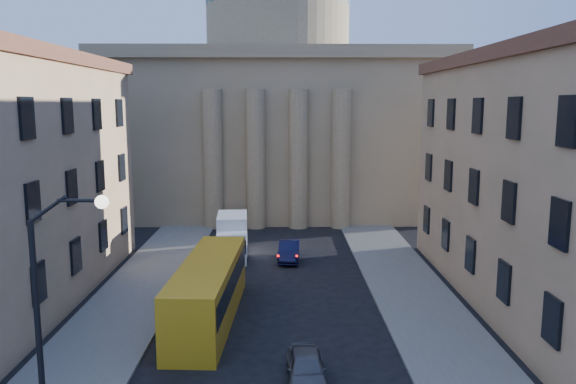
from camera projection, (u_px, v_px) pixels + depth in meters
sidewalk_left at (108, 331)px, 28.88m from camera, size 5.00×60.00×0.15m
sidewalk_right at (437, 330)px, 29.05m from camera, size 5.00×60.00×0.15m
church at (278, 102)px, 64.14m from camera, size 68.02×28.76×36.60m
building_right at (572, 179)px, 31.93m from camera, size 11.60×26.60×14.70m
street_lamp at (53, 302)px, 18.21m from camera, size 2.62×0.44×8.83m
car_right_far at (306, 368)px, 23.52m from camera, size 1.75×4.06×1.37m
car_right_distant at (289, 251)px, 42.21m from camera, size 1.78×4.46×1.44m
city_bus at (209, 289)px, 30.32m from camera, size 3.20×11.76×3.28m
box_truck at (232, 237)px, 43.18m from camera, size 2.60×5.85×3.14m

